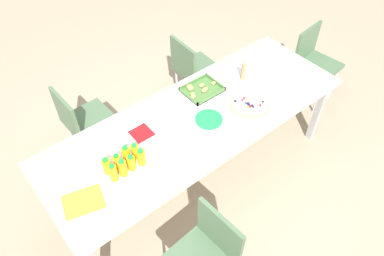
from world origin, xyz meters
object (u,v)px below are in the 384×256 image
Objects in this scene: party_table at (198,123)px; chair_near_left at (206,253)px; juice_bottle_5 at (117,162)px; juice_bottle_4 at (107,166)px; chair_far_left at (82,120)px; chair_far_right at (192,67)px; juice_bottle_6 at (126,154)px; juice_bottle_3 at (141,157)px; paper_folder at (83,202)px; juice_bottle_7 at (135,151)px; chair_end at (314,59)px; juice_bottle_1 at (123,168)px; fruit_pizza at (250,104)px; juice_bottle_0 at (113,173)px; napkin_stack at (142,133)px; cardboard_tube at (244,71)px; plate_stack at (209,119)px; snack_tray at (201,90)px; juice_bottle_2 at (131,163)px.

chair_near_left reaches higher than party_table.
juice_bottle_4 is at bearing 172.54° from juice_bottle_5.
chair_near_left is at bearing -0.10° from chair_far_left.
juice_bottle_6 is at bearing -55.86° from chair_far_right.
chair_far_left is 5.93× the size of juice_bottle_4.
party_table is at bearing 9.64° from juice_bottle_3.
juice_bottle_7 is at bearing 11.96° from paper_folder.
chair_end is at bearing 2.60° from juice_bottle_6.
juice_bottle_3 is at bearing -26.34° from juice_bottle_5.
juice_bottle_1 is 1.18m from fruit_pizza.
juice_bottle_0 is 0.07m from juice_bottle_1.
chair_end reaches higher than fruit_pizza.
chair_end is 5.93× the size of juice_bottle_3.
juice_bottle_4 is 0.41m from napkin_stack.
napkin_stack is (-2.11, 0.05, 0.26)m from chair_end.
cardboard_tube is (1.37, 0.15, 0.02)m from juice_bottle_5.
napkin_stack is 0.58× the size of paper_folder.
chair_far_left is 1.24m from chair_far_right.
chair_near_left is (0.05, -1.63, 0.00)m from chair_far_left.
cardboard_tube is at bearing -56.21° from chair_near_left.
cardboard_tube is at bearing 3.98° from chair_far_right.
chair_far_right is at bearing 32.45° from napkin_stack.
juice_bottle_0 is at bearing -178.73° from plate_stack.
juice_bottle_3 is at bearing -158.06° from snack_tray.
chair_end is at bearing -72.01° from chair_near_left.
juice_bottle_7 is at bearing -177.42° from party_table.
paper_folder is (-0.40, -0.03, -0.06)m from juice_bottle_2.
juice_bottle_3 is 1.24m from cardboard_tube.
napkin_stack is (0.23, 0.23, -0.06)m from juice_bottle_2.
fruit_pizza is 0.92m from napkin_stack.
juice_bottle_4 reaches higher than juice_bottle_5.
juice_bottle_6 is 0.07m from juice_bottle_7.
chair_far_right is 1.53m from juice_bottle_6.
juice_bottle_6 reaches higher than party_table.
chair_far_left is at bearing -23.76° from chair_end.
juice_bottle_0 is at bearing 176.39° from juice_bottle_1.
fruit_pizza is at bearing -19.85° from party_table.
cardboard_tube is at bearing 9.59° from juice_bottle_2.
juice_bottle_3 is at bearing -170.36° from party_table.
cardboard_tube reaches higher than juice_bottle_1.
plate_stack is at bearing -57.72° from party_table.
juice_bottle_0 is 0.17m from juice_bottle_6.
chair_far_left is 6.21× the size of juice_bottle_5.
juice_bottle_0 is at bearing -12.27° from chair_far_left.
juice_bottle_6 is at bearing 27.56° from juice_bottle_0.
fruit_pizza is (-0.16, -0.95, 0.26)m from chair_far_right.
plate_stack is at bearing -45.17° from chair_near_left.
party_table is 19.22× the size of juice_bottle_5.
juice_bottle_5 is (0.07, 0.07, -0.01)m from juice_bottle_0.
fruit_pizza is (1.25, -0.06, -0.06)m from juice_bottle_0.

